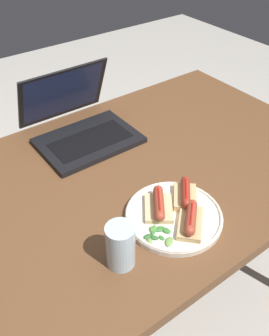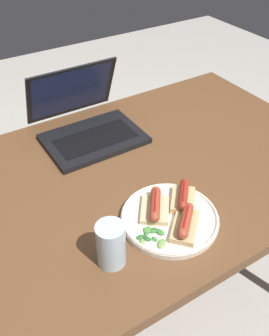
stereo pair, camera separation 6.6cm
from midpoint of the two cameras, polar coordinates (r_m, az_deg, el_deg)
ground_plane at (r=1.75m, az=1.24°, el=-20.49°), size 6.00×6.00×0.00m
desk at (r=1.20m, az=1.70°, el=-2.88°), size 1.36×0.85×0.77m
laptop at (r=1.30m, az=-5.78°, el=6.57°), size 0.33×0.32×0.22m
plate at (r=1.00m, az=7.24°, el=-7.59°), size 0.26×0.26×0.02m
sausage_toast_left at (r=1.00m, az=5.04°, el=-5.93°), size 0.12×0.13×0.04m
sausage_toast_middle at (r=0.96m, az=9.70°, el=-8.35°), size 0.13×0.12×0.05m
sausage_toast_right at (r=1.03m, az=9.23°, el=-4.50°), size 0.11×0.11×0.05m
salad_pile at (r=0.95m, az=4.65°, el=-10.31°), size 0.08×0.08×0.01m
drinking_glass at (r=0.87m, az=-1.43°, el=-11.65°), size 0.07×0.07×0.12m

